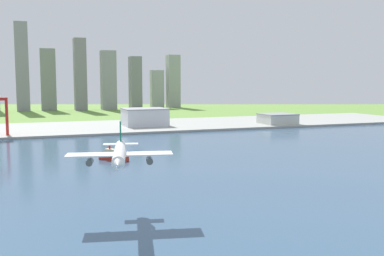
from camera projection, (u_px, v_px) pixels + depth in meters
The scene contains 8 objects.
ground_plane at pixel (117, 157), 303.41m from camera, with size 2400.00×2400.00×0.00m, color olive.
water_bay at pixel (138, 174), 247.45m from camera, with size 840.00×360.00×0.15m, color #385675.
industrial_pier at pixel (84, 128), 480.46m from camera, with size 840.00×140.00×2.50m, color #9D9F98.
airplane_landing at pixel (120, 154), 165.05m from camera, with size 40.81×45.60×14.85m.
tugboat_small at pixel (113, 156), 289.31m from camera, with size 17.70×19.06×9.99m.
warehouse_main at pixel (145, 117), 493.36m from camera, with size 47.35×39.58×19.24m.
warehouse_annex at pixel (278, 119), 515.18m from camera, with size 37.97×34.19×11.64m.
distant_skyline at pixel (72, 77), 795.09m from camera, with size 409.94×54.06×153.03m.
Camera 1 is at (-56.03, 1.22, 51.66)m, focal length 41.39 mm.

